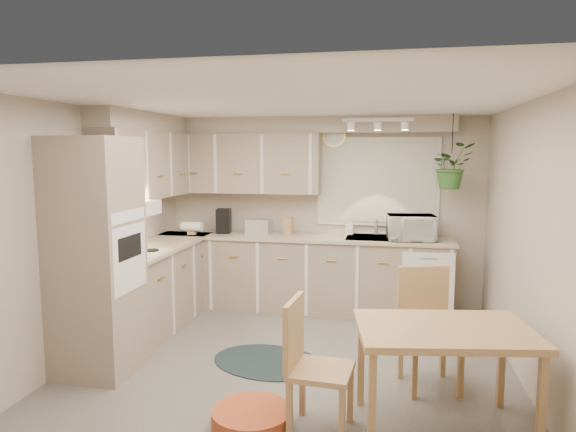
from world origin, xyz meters
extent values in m
plane|color=slate|center=(0.00, 0.00, 0.00)|extent=(4.20, 4.20, 0.00)
plane|color=white|center=(0.00, 0.00, 2.40)|extent=(4.20, 4.20, 0.00)
cube|color=#AEA290|center=(0.00, 2.10, 1.20)|extent=(4.00, 0.04, 2.40)
cube|color=#AEA290|center=(0.00, -2.10, 1.20)|extent=(4.00, 0.04, 2.40)
cube|color=#AEA290|center=(-2.00, 0.00, 1.20)|extent=(0.04, 4.20, 2.40)
cube|color=#AEA290|center=(2.00, 0.00, 1.20)|extent=(0.04, 4.20, 2.40)
cube|color=gray|center=(-1.70, 0.88, 0.45)|extent=(0.60, 1.85, 0.90)
cube|color=gray|center=(-0.20, 1.80, 0.45)|extent=(3.60, 0.60, 0.90)
cube|color=tan|center=(-1.69, 0.88, 0.92)|extent=(0.64, 1.89, 0.04)
cube|color=tan|center=(-0.20, 1.79, 0.92)|extent=(3.64, 0.64, 0.04)
cube|color=gray|center=(-1.68, -0.38, 1.05)|extent=(0.65, 0.65, 2.10)
cube|color=silver|center=(-1.35, -0.38, 1.05)|extent=(0.02, 0.56, 0.58)
cube|color=gray|center=(-1.82, 1.00, 1.83)|extent=(0.35, 2.00, 0.75)
cube|color=gray|center=(-1.00, 1.93, 1.83)|extent=(2.00, 0.35, 0.75)
cube|color=#AEA290|center=(-1.85, 1.00, 2.30)|extent=(0.30, 2.00, 0.20)
cube|color=#AEA290|center=(-0.20, 1.95, 2.30)|extent=(3.60, 0.30, 0.20)
cube|color=silver|center=(-1.68, 0.30, 0.94)|extent=(0.52, 0.58, 0.02)
cube|color=silver|center=(-1.70, 0.30, 1.40)|extent=(0.40, 0.60, 0.14)
cube|color=silver|center=(0.70, 2.07, 1.60)|extent=(1.40, 0.02, 1.00)
cube|color=beige|center=(0.70, 2.08, 1.60)|extent=(1.50, 0.02, 1.10)
cube|color=#A6A8AD|center=(0.70, 1.80, 0.90)|extent=(0.70, 0.48, 0.10)
cube|color=silver|center=(1.30, 1.49, 0.42)|extent=(0.58, 0.02, 0.83)
cube|color=silver|center=(0.70, 1.55, 2.33)|extent=(0.80, 0.04, 0.04)
cylinder|color=#DDBD4E|center=(0.15, 2.07, 2.18)|extent=(0.30, 0.03, 0.30)
cube|color=tan|center=(1.25, -0.79, 0.38)|extent=(1.31, 0.98, 0.75)
cube|color=tan|center=(0.41, -0.99, 0.47)|extent=(0.48, 0.48, 0.95)
cube|color=tan|center=(1.21, -0.13, 0.50)|extent=(0.57, 0.57, 0.99)
ellipsoid|color=black|center=(-0.24, 0.10, 0.01)|extent=(1.25, 1.05, 0.01)
cylinder|color=#AF3823|center=(-0.08, -1.04, 0.07)|extent=(0.66, 0.66, 0.13)
imported|color=silver|center=(1.10, 1.70, 1.12)|extent=(0.57, 0.36, 0.37)
imported|color=silver|center=(0.37, 1.95, 0.99)|extent=(0.10, 0.21, 0.10)
imported|color=#2F5F26|center=(1.53, 1.70, 1.75)|extent=(0.64, 0.67, 0.41)
cube|color=black|center=(-1.22, 1.80, 1.09)|extent=(0.21, 0.24, 0.31)
cube|color=#A6A8AD|center=(-0.77, 1.82, 1.03)|extent=(0.32, 0.20, 0.19)
cube|color=tan|center=(-0.38, 1.85, 1.05)|extent=(0.12, 0.12, 0.22)
camera|label=1|loc=(0.86, -4.40, 1.97)|focal=32.00mm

